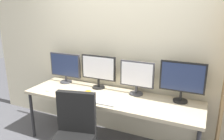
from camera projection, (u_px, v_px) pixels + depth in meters
The scene contains 10 objects.
wall_back at pixel (123, 49), 3.12m from camera, with size 4.77×0.10×2.60m.
desk at pixel (110, 100), 2.93m from camera, with size 2.37×0.68×0.74m.
monitor_far_left at pixel (65, 67), 3.37m from camera, with size 0.53×0.18×0.46m.
monitor_center_left at pixel (98, 70), 3.14m from camera, with size 0.53×0.18×0.48m.
monitor_center_right at pixel (137, 76), 2.91m from camera, with size 0.46×0.18×0.46m.
monitor_far_right at pixel (182, 79), 2.67m from camera, with size 0.54×0.18×0.51m.
keyboard_main at pixel (103, 102), 2.71m from camera, with size 0.36×0.13×0.02m, color silver.
mouse_left_side at pixel (85, 95), 2.91m from camera, with size 0.06×0.10×0.03m, color black.
mouse_right_side at pixel (49, 90), 3.10m from camera, with size 0.06×0.10×0.03m, color silver.
coffee_mug at pixel (88, 94), 2.86m from camera, with size 0.11×0.08×0.09m.
Camera 1 is at (1.14, -1.84, 1.89)m, focal length 35.20 mm.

